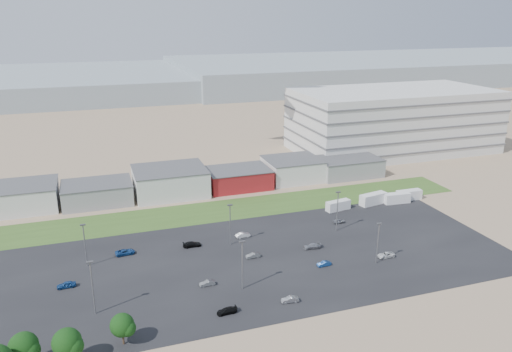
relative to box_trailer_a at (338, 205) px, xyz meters
name	(u,v)px	position (x,y,z in m)	size (l,w,h in m)	color
ground	(263,310)	(-37.63, -41.59, -1.39)	(700.00, 700.00, 0.00)	#977D60
parking_lot	(255,260)	(-32.63, -21.59, -1.38)	(120.00, 50.00, 0.01)	black
grass_strip	(203,213)	(-37.63, 10.41, -1.38)	(160.00, 16.00, 0.02)	#395720
hills_backdrop	(177,80)	(2.37, 273.41, 3.11)	(700.00, 200.00, 9.00)	gray
building_row	(134,185)	(-54.63, 29.41, 2.61)	(170.00, 20.00, 8.00)	silver
parking_garage	(393,120)	(52.37, 53.41, 11.11)	(80.00, 40.00, 25.00)	silver
box_trailer_a	(338,205)	(0.00, 0.00, 0.00)	(7.39, 2.31, 2.77)	silver
box_trailer_b	(373,199)	(12.07, 0.87, 0.24)	(8.67, 2.71, 3.25)	silver
box_trailer_c	(397,198)	(19.36, -0.56, 0.11)	(7.99, 2.50, 3.00)	silver
box_trailer_d	(409,195)	(24.40, 0.62, 0.11)	(7.97, 2.49, 2.99)	silver
tree_mid	(24,349)	(-79.01, -45.06, 2.34)	(4.96, 4.96, 7.44)	black
tree_right	(67,345)	(-72.55, -46.25, 2.38)	(5.03, 5.03, 7.54)	black
tree_near	(122,327)	(-63.83, -43.49, 1.92)	(4.40, 4.40, 6.60)	black
lightpole_front_l	(93,288)	(-68.16, -32.37, 4.10)	(1.29, 0.54, 10.98)	slate
lightpole_front_m	(242,265)	(-39.07, -32.70, 4.01)	(1.27, 0.53, 10.80)	slate
lightpole_front_r	(378,243)	(-6.97, -31.93, 3.57)	(1.17, 0.49, 9.90)	slate
lightpole_back_l	(85,245)	(-69.34, -12.18, 3.70)	(1.20, 0.50, 10.17)	slate
lightpole_back_m	(230,225)	(-35.74, -11.94, 3.87)	(1.24, 0.52, 10.52)	slate
lightpole_back_r	(337,211)	(-7.23, -12.91, 4.03)	(1.27, 0.53, 10.84)	slate
parked_car_0	(386,255)	(-3.19, -30.06, -0.82)	(1.89, 4.09, 1.14)	silver
parked_car_1	(324,264)	(-18.81, -29.28, -0.84)	(1.15, 3.29, 1.09)	navy
parked_car_3	(227,311)	(-44.52, -40.32, -0.82)	(1.59, 3.92, 1.14)	black
parked_car_4	(207,283)	(-45.71, -29.17, -0.84)	(1.16, 3.34, 1.10)	#595B5E
parked_car_5	(66,285)	(-73.58, -20.56, -0.74)	(1.53, 3.81, 1.30)	navy
parked_car_6	(192,244)	(-44.98, -10.11, -0.74)	(1.81, 4.44, 1.29)	black
parked_car_7	(253,255)	(-32.71, -20.37, -0.82)	(1.19, 3.41, 1.12)	#595B5E
parked_car_8	(339,221)	(-4.29, -8.69, -0.79)	(1.40, 3.48, 1.19)	#A5A5AA
parked_car_9	(125,252)	(-60.78, -9.17, -0.75)	(2.11, 4.58, 1.27)	navy
parked_car_10	(68,341)	(-72.91, -40.33, -0.79)	(1.66, 4.09, 1.19)	#595B5E
parked_car_11	(243,235)	(-31.58, -8.92, -0.77)	(1.30, 3.72, 1.23)	silver
parked_car_12	(312,246)	(-17.64, -20.35, -0.76)	(1.75, 4.30, 1.25)	#A5A5AA
parked_car_13	(290,300)	(-31.73, -40.55, -0.81)	(1.22, 3.50, 1.15)	#A5A5AA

